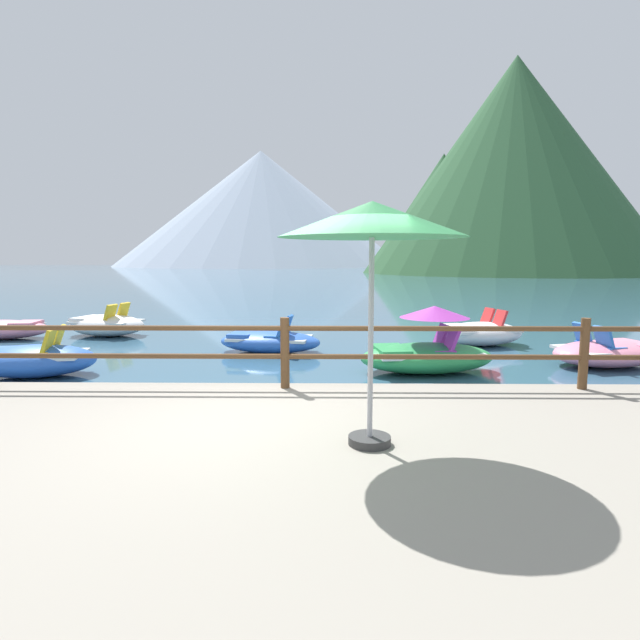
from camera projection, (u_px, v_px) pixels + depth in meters
ground_plane at (321, 282)px, 45.16m from camera, size 200.00×200.00×0.00m
promenade_dock at (237, 568)px, 3.25m from camera, size 28.00×8.00×0.40m
dock_railing at (285, 345)px, 6.88m from camera, size 23.92×0.12×0.95m
beach_umbrella at (372, 223)px, 4.60m from camera, size 1.70×1.70×2.24m
pedal_boat_0 at (607, 352)px, 10.24m from camera, size 2.50×1.91×0.85m
pedal_boat_1 at (480, 333)px, 12.64m from camera, size 2.40×1.83×0.89m
pedal_boat_2 at (107, 325)px, 14.17m from camera, size 2.42×1.87×0.90m
pedal_boat_3 at (34, 360)px, 9.32m from camera, size 2.30×1.56×0.90m
pedal_boat_6 at (270, 341)px, 11.71m from camera, size 2.47×1.58×0.83m
pedal_boat_7 at (427, 350)px, 9.66m from camera, size 2.69×1.70×1.25m
cliff_headland at (501, 174)px, 71.71m from camera, size 40.73×40.73×29.04m
distant_peak at (261, 209)px, 128.95m from camera, size 71.28×71.28×28.27m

